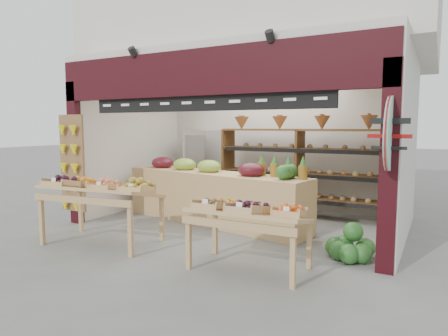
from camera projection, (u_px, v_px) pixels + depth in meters
ground at (230, 228)px, 7.25m from camera, size 60.00×60.00×0.00m
shop_structure at (267, 25)px, 8.25m from camera, size 6.36×5.12×5.40m
banana_board at (71, 165)px, 7.41m from camera, size 0.60×0.15×1.80m
gift_sign at (390, 134)px, 4.76m from camera, size 0.04×0.93×0.92m
back_shelving at (300, 157)px, 8.14m from camera, size 3.36×0.55×2.04m
refrigerator at (203, 167)px, 9.59m from camera, size 0.75×0.75×1.74m
cardboard_stack at (190, 205)px, 8.15m from camera, size 1.01×0.76×0.64m
mid_counter at (213, 195)px, 7.58m from camera, size 3.96×1.42×1.20m
display_table_left at (98, 189)px, 6.34m from camera, size 1.85×1.18×1.10m
display_table_right at (246, 212)px, 5.13m from camera, size 1.52×0.88×0.97m
watermelon_pile at (350, 247)px, 5.52m from camera, size 0.67×0.67×0.52m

